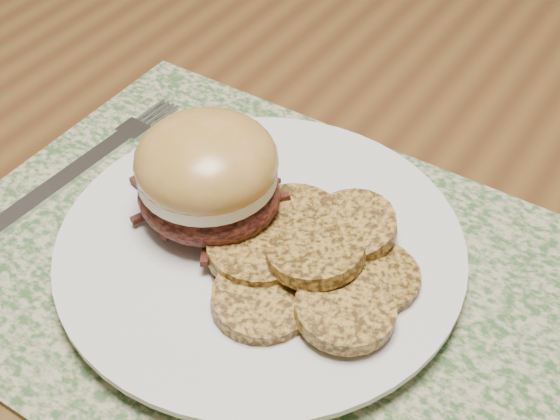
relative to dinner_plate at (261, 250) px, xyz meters
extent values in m
cylinder|color=brown|center=(-0.45, 0.61, -0.41)|extent=(0.06, 0.06, 0.71)
cube|color=#36572D|center=(0.01, -0.01, -0.01)|extent=(0.45, 0.33, 0.00)
cylinder|color=silver|center=(0.00, 0.00, 0.00)|extent=(0.26, 0.26, 0.02)
ellipsoid|color=black|center=(-0.04, 0.00, 0.03)|extent=(0.10, 0.10, 0.04)
cylinder|color=beige|center=(-0.04, 0.00, 0.05)|extent=(0.10, 0.10, 0.01)
ellipsoid|color=#B57A3B|center=(-0.04, 0.00, 0.06)|extent=(0.10, 0.10, 0.05)
cylinder|color=#A47A30|center=(0.01, 0.03, 0.01)|extent=(0.08, 0.08, 0.02)
cylinder|color=#A47A30|center=(0.05, 0.03, 0.02)|extent=(0.07, 0.07, 0.03)
cylinder|color=#A47A30|center=(0.08, 0.01, 0.01)|extent=(0.09, 0.09, 0.02)
cylinder|color=#A47A30|center=(0.01, -0.02, 0.02)|extent=(0.09, 0.09, 0.02)
cylinder|color=#A47A30|center=(0.04, 0.00, 0.03)|extent=(0.09, 0.09, 0.02)
cylinder|color=#A47A30|center=(0.08, -0.03, 0.02)|extent=(0.08, 0.08, 0.01)
cylinder|color=#A47A30|center=(0.03, -0.04, 0.01)|extent=(0.07, 0.07, 0.02)
cube|color=silver|center=(-0.17, -0.02, -0.01)|extent=(0.02, 0.13, 0.00)
cube|color=silver|center=(-0.16, 0.06, -0.01)|extent=(0.02, 0.02, 0.00)
camera|label=1|loc=(0.21, -0.30, 0.39)|focal=50.00mm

